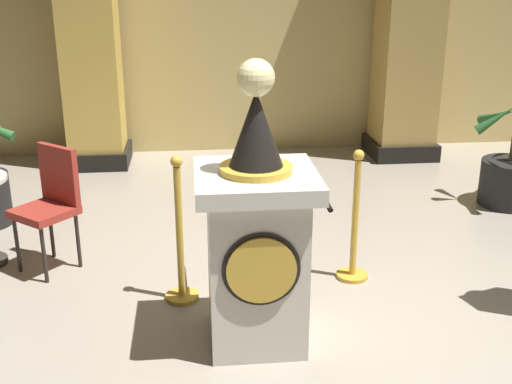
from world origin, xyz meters
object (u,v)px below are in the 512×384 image
at_px(stanchion_near, 354,235).
at_px(potted_palm_right, 511,174).
at_px(stanchion_far, 180,251).
at_px(cafe_chair_red, 51,198).
at_px(pedestal_clock, 256,239).

xyz_separation_m(stanchion_near, potted_palm_right, (1.92, 1.39, -0.03)).
relative_size(stanchion_near, stanchion_far, 0.95).
height_order(stanchion_near, potted_palm_right, potted_palm_right).
bearing_deg(stanchion_near, cafe_chair_red, 169.09).
height_order(stanchion_far, potted_palm_right, stanchion_far).
height_order(pedestal_clock, stanchion_near, pedestal_clock).
distance_m(potted_palm_right, cafe_chair_red, 4.30).
relative_size(potted_palm_right, cafe_chair_red, 1.10).
bearing_deg(pedestal_clock, cafe_chair_red, 140.42).
bearing_deg(potted_palm_right, stanchion_near, -144.15).
distance_m(pedestal_clock, stanchion_far, 0.80).
height_order(potted_palm_right, cafe_chair_red, potted_palm_right).
xyz_separation_m(stanchion_far, cafe_chair_red, (-0.98, 0.63, 0.20)).
bearing_deg(cafe_chair_red, stanchion_far, -32.95).
distance_m(stanchion_near, potted_palm_right, 2.37).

